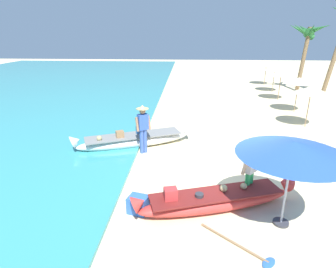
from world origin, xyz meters
TOP-DOWN VIEW (x-y plane):
  - ground_plane at (0.00, 0.00)m, footprint 80.00×80.00m
  - boat_red_foreground at (-0.49, -1.28)m, footprint 4.17×1.87m
  - boat_white_midground at (-3.25, 2.64)m, footprint 4.48×2.45m
  - person_vendor_hatted at (-2.78, 2.09)m, footprint 0.56×0.47m
  - person_tourist_customer at (0.42, -0.74)m, footprint 0.52×0.55m
  - patio_umbrella_large at (0.99, -1.77)m, footprint 2.36×2.36m
  - parasol_row_0 at (4.36, 5.61)m, footprint 1.60×1.60m
  - parasol_row_1 at (4.78, 8.26)m, footprint 1.60×1.60m
  - parasol_row_2 at (4.79, 11.28)m, footprint 1.60×1.60m
  - parasol_row_3 at (5.16, 13.97)m, footprint 1.60×1.60m
  - parasol_row_4 at (5.34, 17.01)m, footprint 1.60×1.60m
  - palm_tree_tall_inland at (7.34, 14.48)m, footprint 2.80×2.50m
  - cooler_box at (-2.38, -1.52)m, footprint 0.55×0.50m
  - paddle at (-0.01, -2.67)m, footprint 1.43×1.28m

SIDE VIEW (x-z plane):
  - ground_plane at x=0.00m, z-range 0.00..0.00m
  - paddle at x=-0.01m, z-range 0.00..0.06m
  - cooler_box at x=-2.38m, z-range 0.00..0.42m
  - boat_red_foreground at x=-0.49m, z-range -0.11..0.63m
  - boat_white_midground at x=-3.25m, z-range -0.12..0.67m
  - person_tourist_customer at x=0.42m, z-range 0.10..1.76m
  - person_vendor_hatted at x=-2.78m, z-range 0.14..1.94m
  - parasol_row_0 at x=4.36m, z-range 0.79..2.70m
  - parasol_row_1 at x=4.78m, z-range 0.79..2.70m
  - parasol_row_2 at x=4.79m, z-range 0.79..2.70m
  - parasol_row_3 at x=5.16m, z-range 0.79..2.70m
  - parasol_row_4 at x=5.34m, z-range 0.79..2.70m
  - patio_umbrella_large at x=0.99m, z-range 0.86..2.91m
  - palm_tree_tall_inland at x=7.34m, z-range 1.53..6.42m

